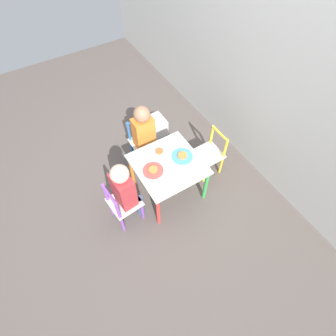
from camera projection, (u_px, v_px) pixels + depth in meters
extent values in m
plane|color=#5B514C|center=(168.00, 190.00, 2.70)|extent=(6.00, 6.00, 0.00)
cube|color=beige|center=(280.00, 40.00, 1.96)|extent=(6.00, 0.06, 2.60)
cube|color=silver|center=(168.00, 164.00, 2.35)|extent=(0.59, 0.59, 0.02)
cylinder|color=orange|center=(132.00, 171.00, 2.58)|extent=(0.04, 0.04, 0.43)
cylinder|color=#DB3D38|center=(158.00, 212.00, 2.32)|extent=(0.04, 0.04, 0.43)
cylinder|color=teal|center=(176.00, 150.00, 2.74)|extent=(0.04, 0.04, 0.43)
cylinder|color=green|center=(206.00, 186.00, 2.48)|extent=(0.04, 0.04, 0.43)
cube|color=silver|center=(144.00, 143.00, 2.73)|extent=(0.26, 0.26, 0.02)
cylinder|color=#387AD1|center=(141.00, 162.00, 2.76)|extent=(0.03, 0.03, 0.26)
cylinder|color=#387AD1|center=(158.00, 153.00, 2.82)|extent=(0.03, 0.03, 0.26)
cylinder|color=#387AD1|center=(132.00, 148.00, 2.86)|extent=(0.03, 0.03, 0.26)
cylinder|color=#387AD1|center=(149.00, 141.00, 2.93)|extent=(0.03, 0.03, 0.26)
cylinder|color=#387AD1|center=(129.00, 132.00, 2.66)|extent=(0.03, 0.03, 0.26)
cylinder|color=#387AD1|center=(147.00, 124.00, 2.72)|extent=(0.03, 0.03, 0.26)
cylinder|color=#387AD1|center=(137.00, 120.00, 2.60)|extent=(0.02, 0.21, 0.02)
cube|color=silver|center=(125.00, 202.00, 2.32)|extent=(0.28, 0.28, 0.02)
cylinder|color=#8E51BC|center=(142.00, 211.00, 2.42)|extent=(0.03, 0.03, 0.26)
cylinder|color=#8E51BC|center=(130.00, 195.00, 2.52)|extent=(0.03, 0.03, 0.26)
cylinder|color=#8E51BC|center=(123.00, 224.00, 2.34)|extent=(0.03, 0.03, 0.26)
cylinder|color=#8E51BC|center=(111.00, 207.00, 2.44)|extent=(0.03, 0.03, 0.26)
cylinder|color=#8E51BC|center=(118.00, 211.00, 2.14)|extent=(0.03, 0.03, 0.26)
cylinder|color=#8E51BC|center=(106.00, 193.00, 2.24)|extent=(0.03, 0.03, 0.26)
cylinder|color=#8E51BC|center=(109.00, 195.00, 2.09)|extent=(0.21, 0.04, 0.02)
cube|color=silver|center=(208.00, 154.00, 2.64)|extent=(0.26, 0.26, 0.02)
cylinder|color=yellow|center=(193.00, 160.00, 2.77)|extent=(0.03, 0.03, 0.26)
cylinder|color=yellow|center=(205.00, 174.00, 2.67)|extent=(0.03, 0.03, 0.26)
cylinder|color=yellow|center=(209.00, 151.00, 2.84)|extent=(0.03, 0.03, 0.26)
cylinder|color=yellow|center=(221.00, 165.00, 2.73)|extent=(0.03, 0.03, 0.26)
cylinder|color=yellow|center=(212.00, 135.00, 2.63)|extent=(0.03, 0.03, 0.26)
cylinder|color=yellow|center=(225.00, 149.00, 2.53)|extent=(0.03, 0.03, 0.26)
cylinder|color=yellow|center=(220.00, 134.00, 2.48)|extent=(0.21, 0.03, 0.02)
cylinder|color=#38383D|center=(146.00, 160.00, 2.76)|extent=(0.07, 0.07, 0.27)
cylinder|color=#38383D|center=(154.00, 156.00, 2.79)|extent=(0.07, 0.07, 0.27)
cube|color=orange|center=(144.00, 132.00, 2.58)|extent=(0.14, 0.20, 0.33)
sphere|color=#A37556|center=(142.00, 114.00, 2.39)|extent=(0.16, 0.16, 0.16)
cylinder|color=#4C608E|center=(140.00, 205.00, 2.44)|extent=(0.07, 0.07, 0.27)
cylinder|color=#4C608E|center=(134.00, 198.00, 2.49)|extent=(0.07, 0.07, 0.27)
cube|color=#B23338|center=(124.00, 190.00, 2.18)|extent=(0.21, 0.16, 0.35)
sphere|color=beige|center=(119.00, 174.00, 1.99)|extent=(0.15, 0.15, 0.15)
cylinder|color=white|center=(159.00, 152.00, 2.42)|extent=(0.16, 0.16, 0.01)
cylinder|color=#CC6633|center=(159.00, 151.00, 2.41)|extent=(0.07, 0.07, 0.02)
cylinder|color=#E54C47|center=(153.00, 171.00, 2.29)|extent=(0.18, 0.18, 0.01)
cylinder|color=#D6843D|center=(153.00, 170.00, 2.28)|extent=(0.08, 0.08, 0.02)
cylinder|color=#4C9EE0|center=(182.00, 156.00, 2.39)|extent=(0.19, 0.19, 0.01)
cylinder|color=#D6843D|center=(182.00, 155.00, 2.38)|extent=(0.09, 0.09, 0.02)
cube|color=silver|center=(156.00, 126.00, 3.11)|extent=(0.23, 0.22, 0.20)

